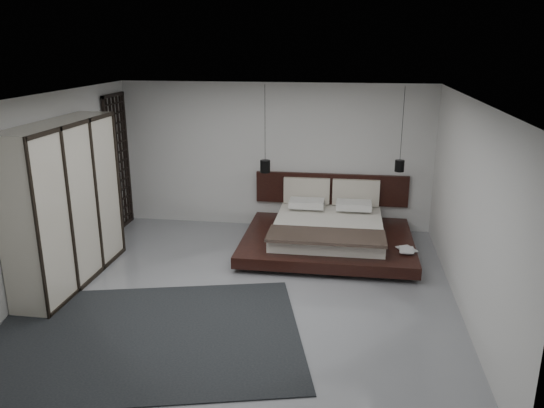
% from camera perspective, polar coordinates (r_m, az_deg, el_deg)
% --- Properties ---
extents(floor, '(6.00, 6.00, 0.00)m').
position_cam_1_polar(floor, '(7.90, -2.82, -9.32)').
color(floor, gray).
rests_on(floor, ground).
extents(ceiling, '(6.00, 6.00, 0.00)m').
position_cam_1_polar(ceiling, '(7.12, -3.15, 11.32)').
color(ceiling, white).
rests_on(ceiling, wall_back).
extents(wall_back, '(6.00, 0.00, 6.00)m').
position_cam_1_polar(wall_back, '(10.26, 0.29, 5.16)').
color(wall_back, silver).
rests_on(wall_back, floor).
extents(wall_front, '(6.00, 0.00, 6.00)m').
position_cam_1_polar(wall_front, '(4.68, -10.22, -9.90)').
color(wall_front, silver).
rests_on(wall_front, floor).
extents(wall_left, '(0.00, 6.00, 6.00)m').
position_cam_1_polar(wall_left, '(8.49, -23.26, 1.25)').
color(wall_left, silver).
rests_on(wall_left, floor).
extents(wall_right, '(0.00, 6.00, 6.00)m').
position_cam_1_polar(wall_right, '(7.43, 20.36, -0.52)').
color(wall_right, silver).
rests_on(wall_right, floor).
extents(lattice_screen, '(0.05, 0.90, 2.60)m').
position_cam_1_polar(lattice_screen, '(10.59, -16.20, 4.30)').
color(lattice_screen, black).
rests_on(lattice_screen, floor).
extents(bed, '(2.91, 2.45, 1.10)m').
position_cam_1_polar(bed, '(9.41, 6.05, -3.02)').
color(bed, black).
rests_on(bed, floor).
extents(book_lower, '(0.36, 0.39, 0.03)m').
position_cam_1_polar(book_lower, '(8.83, 13.65, -4.88)').
color(book_lower, '#99724C').
rests_on(book_lower, bed).
extents(book_upper, '(0.24, 0.32, 0.02)m').
position_cam_1_polar(book_upper, '(8.79, 13.54, -4.79)').
color(book_upper, '#99724C').
rests_on(book_upper, book_lower).
extents(pendant_left, '(0.18, 0.18, 1.57)m').
position_cam_1_polar(pendant_left, '(9.68, -0.74, 4.11)').
color(pendant_left, black).
rests_on(pendant_left, ceiling).
extents(pendant_right, '(0.17, 0.17, 1.48)m').
position_cam_1_polar(pendant_right, '(9.59, 13.56, 4.05)').
color(pendant_right, black).
rests_on(pendant_right, ceiling).
extents(wardrobe, '(0.59, 2.48, 2.43)m').
position_cam_1_polar(wardrobe, '(8.40, -21.30, 0.00)').
color(wardrobe, beige).
rests_on(wardrobe, floor).
extents(rug, '(4.34, 3.55, 0.02)m').
position_cam_1_polar(rug, '(6.95, -13.40, -13.68)').
color(rug, black).
rests_on(rug, floor).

